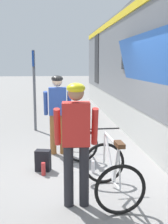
{
  "coord_description": "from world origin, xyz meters",
  "views": [
    {
      "loc": [
        -0.75,
        -5.3,
        2.02
      ],
      "look_at": [
        -0.15,
        0.25,
        1.05
      ],
      "focal_mm": 45.05,
      "sensor_mm": 36.0,
      "label": 1
    }
  ],
  "objects_px": {
    "cyclist_near_in_red": "(76,134)",
    "backpack_on_platform": "(43,160)",
    "cyclist_far_in_blue": "(58,108)",
    "bicycle_far_silver": "(78,137)",
    "water_bottle_near_the_bikes": "(93,167)",
    "water_bottle_by_the_backpack": "(43,169)",
    "platform_sign_post": "(34,77)",
    "bicycle_near_white": "(111,172)"
  },
  "relations": [
    {
      "from": "cyclist_far_in_blue",
      "to": "bicycle_near_white",
      "type": "xyz_separation_m",
      "value": [
        0.76,
        -2.2,
        -0.65
      ]
    },
    {
      "from": "cyclist_far_in_blue",
      "to": "bicycle_far_silver",
      "type": "relative_size",
      "value": 1.59
    },
    {
      "from": "bicycle_near_white",
      "to": "platform_sign_post",
      "type": "height_order",
      "value": "platform_sign_post"
    },
    {
      "from": "cyclist_near_in_red",
      "to": "water_bottle_near_the_bikes",
      "type": "relative_size",
      "value": 7.42
    },
    {
      "from": "backpack_on_platform",
      "to": "platform_sign_post",
      "type": "relative_size",
      "value": 0.17
    },
    {
      "from": "cyclist_near_in_red",
      "to": "cyclist_far_in_blue",
      "type": "xyz_separation_m",
      "value": [
        -0.22,
        2.39,
        0.0
      ]
    },
    {
      "from": "water_bottle_near_the_bikes",
      "to": "water_bottle_by_the_backpack",
      "type": "distance_m",
      "value": 0.92
    },
    {
      "from": "backpack_on_platform",
      "to": "cyclist_near_in_red",
      "type": "bearing_deg",
      "value": -55.56
    },
    {
      "from": "cyclist_near_in_red",
      "to": "water_bottle_by_the_backpack",
      "type": "height_order",
      "value": "cyclist_near_in_red"
    },
    {
      "from": "cyclist_near_in_red",
      "to": "bicycle_near_white",
      "type": "relative_size",
      "value": 1.61
    },
    {
      "from": "cyclist_far_in_blue",
      "to": "water_bottle_by_the_backpack",
      "type": "relative_size",
      "value": 7.42
    },
    {
      "from": "bicycle_far_silver",
      "to": "water_bottle_near_the_bikes",
      "type": "bearing_deg",
      "value": -80.29
    },
    {
      "from": "cyclist_far_in_blue",
      "to": "backpack_on_platform",
      "type": "bearing_deg",
      "value": -107.13
    },
    {
      "from": "cyclist_far_in_blue",
      "to": "platform_sign_post",
      "type": "distance_m",
      "value": 2.49
    },
    {
      "from": "cyclist_near_in_red",
      "to": "backpack_on_platform",
      "type": "bearing_deg",
      "value": 110.55
    },
    {
      "from": "backpack_on_platform",
      "to": "water_bottle_by_the_backpack",
      "type": "height_order",
      "value": "backpack_on_platform"
    },
    {
      "from": "cyclist_near_in_red",
      "to": "bicycle_near_white",
      "type": "height_order",
      "value": "cyclist_near_in_red"
    },
    {
      "from": "backpack_on_platform",
      "to": "water_bottle_by_the_backpack",
      "type": "bearing_deg",
      "value": -73.07
    },
    {
      "from": "water_bottle_near_the_bikes",
      "to": "platform_sign_post",
      "type": "xyz_separation_m",
      "value": [
        -1.27,
        3.56,
        1.5
      ]
    },
    {
      "from": "cyclist_near_in_red",
      "to": "cyclist_far_in_blue",
      "type": "bearing_deg",
      "value": 95.21
    },
    {
      "from": "cyclist_near_in_red",
      "to": "bicycle_far_silver",
      "type": "bearing_deg",
      "value": 84.62
    },
    {
      "from": "bicycle_far_silver",
      "to": "water_bottle_by_the_backpack",
      "type": "relative_size",
      "value": 4.67
    },
    {
      "from": "bicycle_far_silver",
      "to": "backpack_on_platform",
      "type": "height_order",
      "value": "bicycle_far_silver"
    },
    {
      "from": "water_bottle_by_the_backpack",
      "to": "platform_sign_post",
      "type": "relative_size",
      "value": 0.1
    },
    {
      "from": "water_bottle_by_the_backpack",
      "to": "platform_sign_post",
      "type": "height_order",
      "value": "platform_sign_post"
    },
    {
      "from": "bicycle_far_silver",
      "to": "cyclist_far_in_blue",
      "type": "bearing_deg",
      "value": 165.77
    },
    {
      "from": "backpack_on_platform",
      "to": "water_bottle_near_the_bikes",
      "type": "distance_m",
      "value": 0.96
    },
    {
      "from": "cyclist_far_in_blue",
      "to": "platform_sign_post",
      "type": "relative_size",
      "value": 0.73
    },
    {
      "from": "platform_sign_post",
      "to": "bicycle_near_white",
      "type": "bearing_deg",
      "value": -72.7
    },
    {
      "from": "water_bottle_near_the_bikes",
      "to": "water_bottle_by_the_backpack",
      "type": "relative_size",
      "value": 1.0
    },
    {
      "from": "backpack_on_platform",
      "to": "cyclist_far_in_blue",
      "type": "bearing_deg",
      "value": 86.75
    },
    {
      "from": "cyclist_far_in_blue",
      "to": "water_bottle_by_the_backpack",
      "type": "xyz_separation_m",
      "value": [
        -0.29,
        -1.22,
        -0.94
      ]
    },
    {
      "from": "water_bottle_near_the_bikes",
      "to": "platform_sign_post",
      "type": "height_order",
      "value": "platform_sign_post"
    },
    {
      "from": "bicycle_near_white",
      "to": "water_bottle_by_the_backpack",
      "type": "distance_m",
      "value": 1.46
    },
    {
      "from": "bicycle_far_silver",
      "to": "backpack_on_platform",
      "type": "bearing_deg",
      "value": -129.93
    },
    {
      "from": "bicycle_near_white",
      "to": "cyclist_near_in_red",
      "type": "bearing_deg",
      "value": -161.05
    },
    {
      "from": "cyclist_far_in_blue",
      "to": "backpack_on_platform",
      "type": "xyz_separation_m",
      "value": [
        -0.31,
        -0.99,
        -0.85
      ]
    },
    {
      "from": "cyclist_near_in_red",
      "to": "platform_sign_post",
      "type": "bearing_deg",
      "value": 100.41
    },
    {
      "from": "bicycle_near_white",
      "to": "backpack_on_platform",
      "type": "xyz_separation_m",
      "value": [
        -1.07,
        1.21,
        -0.2
      ]
    },
    {
      "from": "water_bottle_by_the_backpack",
      "to": "platform_sign_post",
      "type": "xyz_separation_m",
      "value": [
        -0.36,
        3.56,
        1.5
      ]
    },
    {
      "from": "backpack_on_platform",
      "to": "water_bottle_by_the_backpack",
      "type": "xyz_separation_m",
      "value": [
        0.01,
        -0.23,
        -0.08
      ]
    },
    {
      "from": "bicycle_far_silver",
      "to": "water_bottle_by_the_backpack",
      "type": "height_order",
      "value": "bicycle_far_silver"
    }
  ]
}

